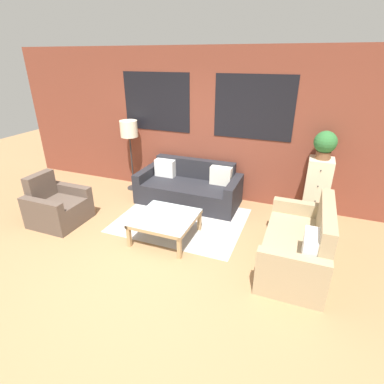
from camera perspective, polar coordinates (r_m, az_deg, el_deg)
name	(u,v)px	position (r m, az deg, el deg)	size (l,w,h in m)	color
ground_plane	(143,259)	(4.40, -9.23, -12.43)	(16.00, 16.00, 0.00)	#9E754C
wall_back_brick	(203,126)	(5.87, 2.04, 12.54)	(8.40, 0.09, 2.80)	brown
rug	(181,220)	(5.27, -2.09, -5.34)	(2.14, 1.68, 0.00)	#BCB7B2
couch_dark	(189,188)	(5.81, -0.53, 0.71)	(1.95, 0.88, 0.78)	#232328
settee_vintage	(299,246)	(4.30, 19.71, -9.68)	(0.80, 1.56, 0.92)	tan
armchair_corner	(57,207)	(5.59, -24.27, -2.64)	(0.80, 0.81, 0.84)	brown
coffee_table	(165,220)	(4.64, -5.07, -5.27)	(0.89, 0.89, 0.38)	silver
floor_lamp	(129,132)	(6.25, -11.88, 11.15)	(0.35, 0.35, 1.46)	#2D2D2D
drawer_cabinet	(317,189)	(5.55, 22.65, 0.51)	(0.39, 0.41, 1.09)	beige
potted_plant	(325,144)	(5.30, 24.03, 8.39)	(0.36, 0.36, 0.46)	brown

